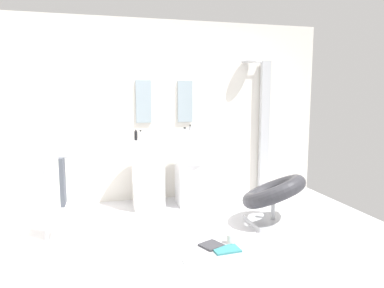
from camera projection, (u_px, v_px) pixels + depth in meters
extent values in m
cube|color=silver|center=(191.00, 241.00, 3.74)|extent=(4.80, 3.60, 0.04)
cube|color=silver|center=(164.00, 111.00, 5.14)|extent=(4.80, 0.10, 2.60)
cube|color=white|center=(148.00, 186.00, 4.77)|extent=(0.40, 0.40, 0.61)
cylinder|color=white|center=(148.00, 152.00, 4.70)|extent=(0.47, 0.47, 0.33)
cylinder|color=#B7BABF|center=(146.00, 135.00, 4.80)|extent=(0.02, 0.02, 0.10)
cube|color=white|center=(191.00, 183.00, 4.91)|extent=(0.40, 0.40, 0.61)
cylinder|color=white|center=(191.00, 150.00, 4.85)|extent=(0.47, 0.47, 0.33)
cylinder|color=#B7BABF|center=(189.00, 134.00, 4.95)|extent=(0.02, 0.02, 0.10)
cube|color=#8C9EA8|center=(144.00, 102.00, 4.98)|extent=(0.22, 0.03, 0.60)
cube|color=#8C9EA8|center=(185.00, 101.00, 5.13)|extent=(0.22, 0.03, 0.60)
cube|color=#B7BABF|center=(264.00, 128.00, 5.45)|extent=(0.14, 0.08, 2.05)
cylinder|color=#B7BABF|center=(258.00, 62.00, 5.25)|extent=(0.30, 0.02, 0.02)
cylinder|color=#B7BABF|center=(249.00, 61.00, 5.19)|extent=(0.24, 0.24, 0.02)
cube|color=#B7BABF|center=(273.00, 221.00, 4.18)|extent=(0.56, 0.50, 0.06)
cylinder|color=#B7BABF|center=(273.00, 208.00, 4.15)|extent=(0.05, 0.05, 0.34)
torus|color=#333338|center=(274.00, 191.00, 4.13)|extent=(1.10, 1.10, 0.49)
cylinder|color=#B7BABF|center=(45.00, 199.00, 3.57)|extent=(0.03, 0.03, 0.95)
cylinder|color=#B7BABF|center=(61.00, 157.00, 3.56)|extent=(0.36, 0.02, 0.02)
cube|color=#4C515B|center=(63.00, 181.00, 3.59)|extent=(0.04, 0.22, 0.50)
cube|color=#B2B2B7|center=(239.00, 248.00, 3.50)|extent=(1.21, 0.62, 0.01)
cube|color=#38383D|center=(211.00, 245.00, 3.53)|extent=(0.27, 0.26, 0.02)
cube|color=teal|center=(226.00, 249.00, 3.43)|extent=(0.27, 0.20, 0.02)
cylinder|color=white|center=(230.00, 239.00, 3.60)|extent=(0.07, 0.07, 0.10)
cylinder|color=black|center=(136.00, 136.00, 4.63)|extent=(0.04, 0.04, 0.12)
cylinder|color=black|center=(136.00, 130.00, 4.62)|extent=(0.02, 0.02, 0.02)
cylinder|color=silver|center=(185.00, 134.00, 4.73)|extent=(0.06, 0.06, 0.14)
cylinder|color=black|center=(185.00, 128.00, 4.72)|extent=(0.03, 0.03, 0.02)
cylinder|color=white|center=(141.00, 136.00, 4.56)|extent=(0.04, 0.04, 0.12)
cylinder|color=black|center=(141.00, 131.00, 4.55)|extent=(0.02, 0.02, 0.02)
cylinder|color=#99999E|center=(190.00, 132.00, 4.96)|extent=(0.04, 0.04, 0.16)
cylinder|color=black|center=(190.00, 125.00, 4.95)|extent=(0.02, 0.02, 0.02)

